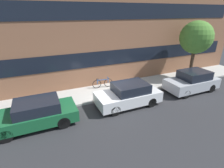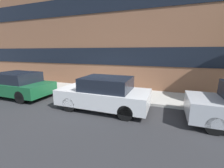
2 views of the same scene
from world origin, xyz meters
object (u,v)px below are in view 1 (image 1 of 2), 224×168
(bicycle, at_px, (103,83))
(street_tree, at_px, (196,38))
(parked_car_silver, at_px, (192,81))
(fire_hydrant, at_px, (36,104))
(parked_car_white, at_px, (129,95))
(parked_car_green, at_px, (36,114))

(bicycle, relative_size, street_tree, 0.33)
(parked_car_silver, xyz_separation_m, fire_hydrant, (-10.39, 1.44, -0.25))
(parked_car_white, relative_size, bicycle, 2.56)
(parked_car_green, xyz_separation_m, street_tree, (12.01, 1.68, 2.83))
(parked_car_silver, bearing_deg, fire_hydrant, -7.90)
(parked_car_green, xyz_separation_m, bicycle, (4.67, 2.88, -0.19))
(parked_car_white, bearing_deg, street_tree, -166.04)
(parked_car_green, distance_m, street_tree, 12.45)
(parked_car_silver, height_order, fire_hydrant, parked_car_silver)
(fire_hydrant, bearing_deg, street_tree, 1.13)
(fire_hydrant, relative_size, street_tree, 0.15)
(street_tree, bearing_deg, parked_car_white, -166.04)
(parked_car_white, xyz_separation_m, street_tree, (6.75, 1.68, 2.82))
(parked_car_white, height_order, street_tree, street_tree)
(parked_car_green, bearing_deg, fire_hydrant, -92.28)
(parked_car_silver, relative_size, fire_hydrant, 5.45)
(fire_hydrant, height_order, bicycle, bicycle)
(bicycle, bearing_deg, parked_car_silver, -21.26)
(parked_car_green, xyz_separation_m, fire_hydrant, (0.06, 1.44, -0.20))
(street_tree, bearing_deg, bicycle, 170.73)
(parked_car_white, height_order, parked_car_silver, parked_car_silver)
(bicycle, bearing_deg, fire_hydrant, -157.51)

